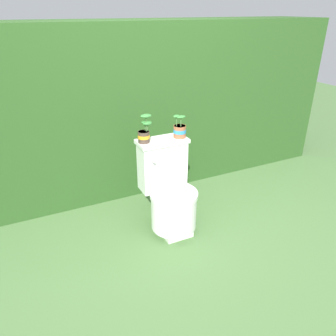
# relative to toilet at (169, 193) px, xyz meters

# --- Properties ---
(ground_plane) EXTENTS (12.00, 12.00, 0.00)m
(ground_plane) POSITION_rel_toilet_xyz_m (0.02, -0.09, -0.33)
(ground_plane) COLOR #4C703D
(hedge_backdrop) EXTENTS (4.28, 0.70, 1.59)m
(hedge_backdrop) POSITION_rel_toilet_xyz_m (0.02, 0.96, 0.47)
(hedge_backdrop) COLOR #284C1E
(hedge_backdrop) RESTS_ON ground
(toilet) EXTENTS (0.41, 0.51, 0.74)m
(toilet) POSITION_rel_toilet_xyz_m (0.00, 0.00, 0.00)
(toilet) COLOR white
(toilet) RESTS_ON ground
(potted_plant_left) EXTENTS (0.12, 0.09, 0.22)m
(potted_plant_left) POSITION_rel_toilet_xyz_m (-0.15, 0.14, 0.50)
(potted_plant_left) COLOR #47382D
(potted_plant_left) RESTS_ON toilet
(potted_plant_midleft) EXTENTS (0.11, 0.10, 0.19)m
(potted_plant_midleft) POSITION_rel_toilet_xyz_m (0.15, 0.12, 0.48)
(potted_plant_midleft) COLOR #9E5638
(potted_plant_midleft) RESTS_ON toilet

